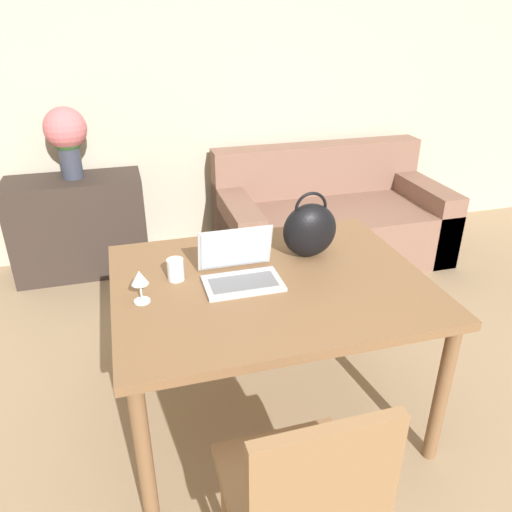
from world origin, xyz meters
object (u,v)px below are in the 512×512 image
Objects in this scene: chair at (304,493)px; couch at (329,221)px; drinking_glass at (176,269)px; flower_vase at (66,135)px; wine_glass at (140,280)px; handbag at (310,230)px; laptop at (239,267)px.

couch is (1.11, 2.38, -0.21)m from chair.
chair reaches higher than drinking_glass.
couch is at bearing -7.82° from flower_vase.
handbag is (0.78, 0.21, 0.03)m from wine_glass.
wine_glass is at bearing -133.92° from couch.
chair is 9.20× the size of drinking_glass.
flower_vase is (-1.13, 1.61, 0.15)m from handbag.
chair is 1.03m from drinking_glass.
flower_vase reaches higher than handbag.
drinking_glass is at bearing -133.60° from couch.
chair is at bearing -111.10° from handbag.
chair is 1.16m from handbag.
drinking_glass is at bearing 166.08° from laptop.
drinking_glass is at bearing -73.46° from flower_vase.
handbag is (0.37, 0.13, 0.08)m from laptop.
chair is at bearing -74.51° from flower_vase.
chair is at bearing -64.59° from wine_glass.
laptop is at bearing -126.21° from couch.
drinking_glass is (-0.26, 0.07, -0.01)m from laptop.
wine_glass is 0.81m from handbag.
laptop is 0.39m from handbag.
chair is 6.32× the size of wine_glass.
handbag is at bearing -117.94° from couch.
handbag reaches higher than drinking_glass.
handbag is at bearing -55.02° from flower_vase.
handbag is (0.63, 0.06, 0.08)m from drinking_glass.
flower_vase reaches higher than laptop.
chair is 2.64m from couch.
chair is at bearing -76.34° from drinking_glass.
drinking_glass is 0.22m from wine_glass.
laptop reaches higher than chair.
drinking_glass is at bearing -174.51° from handbag.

